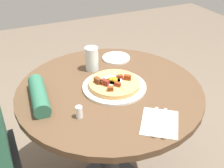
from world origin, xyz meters
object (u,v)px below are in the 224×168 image
at_px(dining_table, 110,115).
at_px(fork, 164,122).
at_px(knife, 155,121).
at_px(water_glass, 92,59).
at_px(salt_shaker, 79,112).
at_px(breakfast_pizza, 114,83).
at_px(bread_plate, 116,58).
at_px(pizza_plate, 114,87).

distance_m(dining_table, fork, 0.38).
xyz_separation_m(knife, water_glass, (-0.50, -0.07, 0.06)).
height_order(knife, water_glass, water_glass).
xyz_separation_m(dining_table, salt_shaker, (0.15, -0.20, 0.19)).
relative_size(breakfast_pizza, bread_plate, 1.55).
relative_size(water_glass, salt_shaker, 2.37).
distance_m(bread_plate, knife, 0.57).
height_order(dining_table, water_glass, water_glass).
bearing_deg(fork, knife, 90.00).
xyz_separation_m(bread_plate, knife, (0.56, -0.10, 0.00)).
relative_size(bread_plate, water_glass, 1.25).
bearing_deg(knife, dining_table, 47.29).
xyz_separation_m(bread_plate, salt_shaker, (0.41, -0.36, 0.02)).
bearing_deg(pizza_plate, dining_table, -119.16).
bearing_deg(breakfast_pizza, pizza_plate, 91.28).
height_order(knife, salt_shaker, salt_shaker).
height_order(fork, knife, same).
bearing_deg(bread_plate, fork, -6.69).
bearing_deg(salt_shaker, dining_table, 126.93).
height_order(bread_plate, salt_shaker, salt_shaker).
distance_m(fork, knife, 0.04).
xyz_separation_m(breakfast_pizza, fork, (0.32, 0.07, -0.02)).
distance_m(pizza_plate, bread_plate, 0.30).
relative_size(breakfast_pizza, water_glass, 1.93).
height_order(dining_table, fork, fork).
bearing_deg(dining_table, breakfast_pizza, 58.18).
distance_m(breakfast_pizza, fork, 0.32).
distance_m(pizza_plate, breakfast_pizza, 0.02).
xyz_separation_m(pizza_plate, water_glass, (-0.21, -0.03, 0.06)).
relative_size(dining_table, knife, 4.85).
bearing_deg(fork, pizza_plate, 48.60).
bearing_deg(knife, salt_shaker, 95.69).
bearing_deg(water_glass, bread_plate, 109.35).
relative_size(knife, water_glass, 1.45).
relative_size(breakfast_pizza, salt_shaker, 4.58).
height_order(breakfast_pizza, knife, breakfast_pizza).
distance_m(dining_table, knife, 0.36).
bearing_deg(bread_plate, water_glass, -70.65).
height_order(pizza_plate, breakfast_pizza, breakfast_pizza).
bearing_deg(water_glass, fork, 10.62).
bearing_deg(pizza_plate, breakfast_pizza, -88.72).
xyz_separation_m(breakfast_pizza, water_glass, (-0.21, -0.03, 0.04)).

